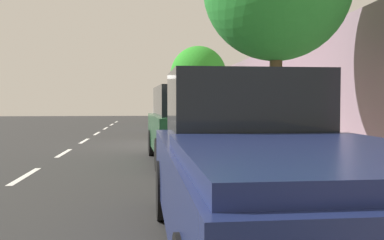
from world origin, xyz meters
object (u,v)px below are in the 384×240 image
(parked_suv_green_second, at_px, (189,123))
(parked_sedan_tan_mid, at_px, (173,120))
(street_tree_far_end, at_px, (198,75))
(parked_suv_silver_far, at_px, (170,111))
(parked_pickup_dark_blue_nearest, at_px, (262,170))
(fire_hydrant, at_px, (235,135))
(bicycle_at_curb, at_px, (197,135))
(cyclist_with_backpack, at_px, (204,117))

(parked_suv_green_second, relative_size, parked_sedan_tan_mid, 1.08)
(parked_sedan_tan_mid, bearing_deg, street_tree_far_end, 76.15)
(parked_suv_green_second, distance_m, parked_sedan_tan_mid, 8.69)
(parked_sedan_tan_mid, xyz_separation_m, parked_suv_silver_far, (0.13, 6.30, 0.27))
(parked_pickup_dark_blue_nearest, bearing_deg, fire_hydrant, 80.67)
(parked_sedan_tan_mid, bearing_deg, bicycle_at_curb, -80.64)
(parked_sedan_tan_mid, height_order, bicycle_at_curb, parked_sedan_tan_mid)
(parked_sedan_tan_mid, xyz_separation_m, street_tree_far_end, (2.10, 8.51, 2.57))
(parked_pickup_dark_blue_nearest, xyz_separation_m, bicycle_at_curb, (0.57, 11.84, -0.53))
(parked_suv_silver_far, height_order, cyclist_with_backpack, parked_suv_silver_far)
(parked_suv_green_second, relative_size, bicycle_at_curb, 3.31)
(street_tree_far_end, bearing_deg, parked_suv_green_second, -97.04)
(parked_pickup_dark_blue_nearest, distance_m, fire_hydrant, 9.06)
(fire_hydrant, bearing_deg, bicycle_at_curb, 107.10)
(cyclist_with_backpack, xyz_separation_m, street_tree_far_end, (1.21, 13.02, 2.28))
(parked_suv_silver_far, bearing_deg, cyclist_with_backpack, -85.97)
(parked_pickup_dark_blue_nearest, height_order, bicycle_at_curb, parked_pickup_dark_blue_nearest)
(bicycle_at_curb, xyz_separation_m, fire_hydrant, (0.90, -2.91, 0.20))
(parked_sedan_tan_mid, height_order, street_tree_far_end, street_tree_far_end)
(parked_sedan_tan_mid, bearing_deg, parked_suv_silver_far, 88.85)
(parked_suv_silver_far, distance_m, cyclist_with_backpack, 10.83)
(parked_pickup_dark_blue_nearest, relative_size, fire_hydrant, 6.35)
(parked_suv_green_second, relative_size, street_tree_far_end, 0.94)
(parked_suv_green_second, distance_m, bicycle_at_curb, 4.74)
(cyclist_with_backpack, bearing_deg, parked_pickup_dark_blue_nearest, -94.00)
(parked_sedan_tan_mid, relative_size, parked_suv_silver_far, 0.94)
(parked_suv_silver_far, relative_size, street_tree_far_end, 0.93)
(cyclist_with_backpack, bearing_deg, parked_suv_silver_far, 94.03)
(parked_suv_green_second, bearing_deg, parked_suv_silver_far, 89.42)
(parked_suv_silver_far, distance_m, bicycle_at_curb, 10.38)
(street_tree_far_end, bearing_deg, bicycle_at_curb, -96.51)
(parked_suv_green_second, height_order, bicycle_at_curb, parked_suv_green_second)
(parked_sedan_tan_mid, relative_size, fire_hydrant, 5.29)
(parked_sedan_tan_mid, bearing_deg, fire_hydrant, -77.34)
(parked_suv_green_second, relative_size, cyclist_with_backpack, 2.80)
(parked_pickup_dark_blue_nearest, xyz_separation_m, cyclist_with_backpack, (0.80, 11.38, 0.14))
(parked_pickup_dark_blue_nearest, distance_m, parked_suv_green_second, 7.20)
(street_tree_far_end, bearing_deg, parked_pickup_dark_blue_nearest, -94.70)
(parked_pickup_dark_blue_nearest, xyz_separation_m, parked_sedan_tan_mid, (-0.09, 15.88, -0.15))
(cyclist_with_backpack, bearing_deg, bicycle_at_curb, 115.72)
(parked_sedan_tan_mid, bearing_deg, cyclist_with_backpack, -78.84)
(street_tree_far_end, bearing_deg, cyclist_with_backpack, -95.32)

